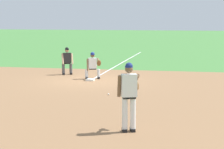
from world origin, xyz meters
name	(u,v)px	position (x,y,z in m)	size (l,w,h in m)	color
ground_plane	(90,81)	(0.00, 0.00, 0.00)	(160.00, 160.00, 0.00)	#47843D
infield_dirt_patch	(104,99)	(-4.46, -1.69, 0.00)	(18.00, 18.00, 0.01)	#936B47
foul_line_stripe	(123,62)	(8.64, 0.00, 0.01)	(17.27, 0.10, 0.00)	white
first_base_bag	(90,80)	(0.00, 0.00, 0.04)	(0.38, 0.38, 0.09)	white
baseball	(108,94)	(-3.63, -1.68, 0.04)	(0.07, 0.07, 0.07)	white
pitcher	(129,93)	(-8.87, -3.38, 1.06)	(0.81, 0.60, 1.86)	black
first_baseman	(93,64)	(0.60, 0.01, 0.73)	(0.85, 0.94, 1.34)	black
umpire	(67,60)	(1.96, 1.78, 0.79)	(0.60, 0.67, 1.46)	black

